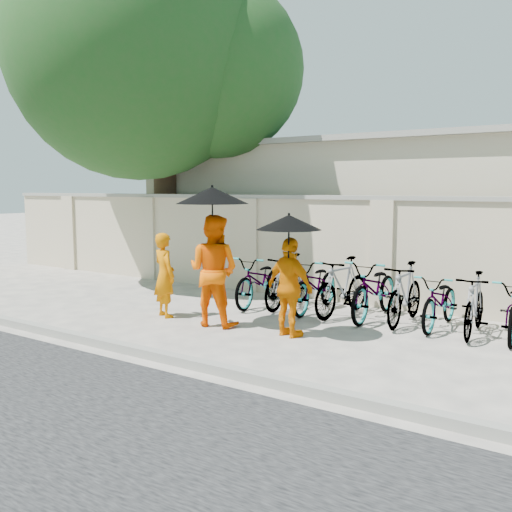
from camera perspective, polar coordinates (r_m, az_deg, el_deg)
The scene contains 18 objects.
ground at distance 9.41m, azimuth -6.39°, elevation -6.88°, with size 80.00×80.00×0.00m, color beige.
kerb at distance 8.23m, azimuth -14.21°, elevation -8.64°, with size 40.00×0.16×0.12m, color gray.
compound_wall at distance 11.35m, azimuth 8.05°, elevation 0.56°, with size 20.00×0.30×2.00m, color #C2B194.
building_behind at distance 14.50m, azimuth 18.36°, elevation 4.01°, with size 14.00×6.00×3.20m, color #B9B098.
shade_tree at distance 14.11m, azimuth -10.29°, elevation 18.47°, with size 6.70×6.20×8.20m.
monk_left at distance 9.96m, azimuth -9.13°, elevation -1.89°, with size 0.53×0.35×1.46m, color #D46E00.
monk_center at distance 9.22m, azimuth -4.26°, elevation -1.45°, with size 0.88×0.68×1.80m, color #FD5E00.
parasol_center at distance 9.03m, azimuth -4.40°, elevation 6.06°, with size 1.15×1.15×1.22m.
monk_right at distance 8.53m, azimuth 3.42°, elevation -3.15°, with size 0.88×0.37×1.50m, color orange.
parasol_right at distance 8.33m, azimuth 3.30°, elevation 3.38°, with size 0.96×0.96×0.99m.
bike_0 at distance 10.82m, azimuth 0.44°, elevation -2.46°, with size 0.63×1.82×0.96m, color gray.
bike_1 at distance 10.60m, azimuth 3.25°, elevation -2.54°, with size 0.47×1.66×1.00m, color gray.
bike_2 at distance 10.36m, azimuth 6.00°, elevation -2.86°, with size 0.65×1.86×0.98m, color gray.
bike_3 at distance 10.04m, azimuth 8.62°, elevation -3.06°, with size 0.48×1.71×1.03m, color gray.
bike_4 at distance 9.92m, azimuth 11.82°, elevation -3.25°, with size 0.68×1.96×1.03m, color gray.
bike_5 at distance 9.63m, azimuth 14.68°, elevation -3.67°, with size 0.48×1.69×1.02m, color gray.
bike_6 at distance 9.54m, azimuth 17.97°, elevation -4.30°, with size 0.58×1.67×0.88m, color gray.
bike_7 at distance 9.22m, azimuth 21.00°, elevation -4.56°, with size 0.45×1.59×0.96m, color gray.
Camera 1 is at (5.98, -6.93, 2.22)m, focal length 40.00 mm.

